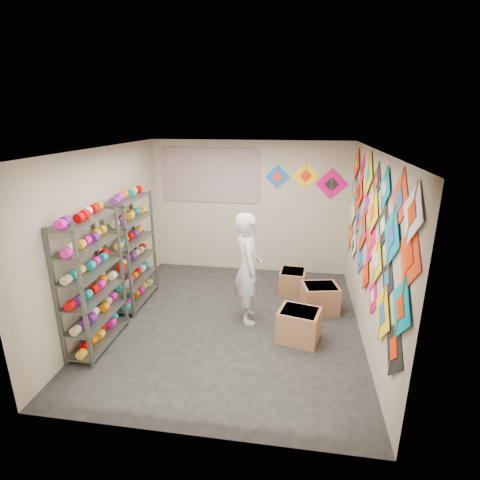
% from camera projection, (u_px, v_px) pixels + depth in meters
% --- Properties ---
extents(ground, '(4.50, 4.50, 0.00)m').
position_uv_depth(ground, '(231.00, 323.00, 5.97)').
color(ground, black).
extents(room_walls, '(4.50, 4.50, 4.50)m').
position_uv_depth(room_walls, '(230.00, 224.00, 5.46)').
color(room_walls, tan).
rests_on(room_walls, ground).
extents(shelf_rack_front, '(0.40, 1.10, 1.90)m').
position_uv_depth(shelf_rack_front, '(92.00, 284.00, 5.13)').
color(shelf_rack_front, '#4C5147').
rests_on(shelf_rack_front, ground).
extents(shelf_rack_back, '(0.40, 1.10, 1.90)m').
position_uv_depth(shelf_rack_back, '(132.00, 252.00, 6.35)').
color(shelf_rack_back, '#4C5147').
rests_on(shelf_rack_back, ground).
extents(string_spools, '(0.12, 2.36, 0.12)m').
position_uv_depth(string_spools, '(114.00, 260.00, 5.71)').
color(string_spools, '#F4149C').
rests_on(string_spools, ground).
extents(kite_wall_display, '(0.06, 4.26, 2.08)m').
position_uv_depth(kite_wall_display, '(372.00, 230.00, 5.08)').
color(kite_wall_display, black).
rests_on(kite_wall_display, room_walls).
extents(back_wall_kites, '(1.60, 0.02, 0.73)m').
position_uv_depth(back_wall_kites, '(309.00, 180.00, 7.29)').
color(back_wall_kites, blue).
rests_on(back_wall_kites, room_walls).
extents(poster, '(2.00, 0.01, 1.10)m').
position_uv_depth(poster, '(210.00, 175.00, 7.55)').
color(poster, '#5D4FAB').
rests_on(poster, room_walls).
extents(shopkeeper, '(0.86, 0.74, 1.78)m').
position_uv_depth(shopkeeper, '(248.00, 268.00, 5.81)').
color(shopkeeper, silver).
rests_on(shopkeeper, ground).
extents(carton_a, '(0.67, 0.60, 0.48)m').
position_uv_depth(carton_a, '(299.00, 325.00, 5.45)').
color(carton_a, brown).
rests_on(carton_a, ground).
extents(carton_b, '(0.66, 0.58, 0.47)m').
position_uv_depth(carton_b, '(320.00, 298.00, 6.27)').
color(carton_b, brown).
rests_on(carton_b, ground).
extents(carton_c, '(0.50, 0.54, 0.44)m').
position_uv_depth(carton_c, '(292.00, 282.00, 6.92)').
color(carton_c, brown).
rests_on(carton_c, ground).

